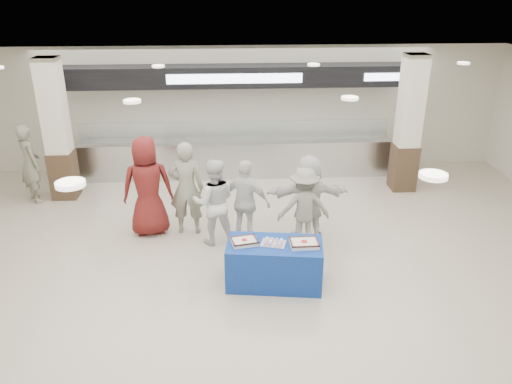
{
  "coord_description": "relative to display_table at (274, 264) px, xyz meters",
  "views": [
    {
      "loc": [
        -0.23,
        -6.81,
        4.68
      ],
      "look_at": [
        0.29,
        1.6,
        1.1
      ],
      "focal_mm": 35.0,
      "sensor_mm": 36.0,
      "label": 1
    }
  ],
  "objects": [
    {
      "name": "chef_short",
      "position": [
        -0.4,
        1.51,
        0.45
      ],
      "size": [
        1.05,
        0.77,
        1.65
      ],
      "primitive_type": "imported",
      "rotation": [
        0.0,
        0.0,
        2.71
      ],
      "color": "silver",
      "rests_on": "ground"
    },
    {
      "name": "chef_tall",
      "position": [
        -1.0,
        1.51,
        0.47
      ],
      "size": [
        0.84,
        0.67,
        1.69
      ],
      "primitive_type": "imported",
      "rotation": [
        0.0,
        0.0,
        3.18
      ],
      "color": "silver",
      "rests_on": "ground"
    },
    {
      "name": "soldier_b",
      "position": [
        0.68,
        1.35,
        0.4
      ],
      "size": [
        1.02,
        0.62,
        1.54
      ],
      "primitive_type": "imported",
      "rotation": [
        0.0,
        0.0,
        3.19
      ],
      "color": "slate",
      "rests_on": "ground"
    },
    {
      "name": "soldier_a",
      "position": [
        -1.54,
        1.97,
        0.57
      ],
      "size": [
        0.72,
        0.49,
        1.89
      ],
      "primitive_type": "imported",
      "rotation": [
        0.0,
        0.0,
        3.08
      ],
      "color": "slate",
      "rests_on": "ground"
    },
    {
      "name": "civilian_white",
      "position": [
        0.79,
        1.57,
        0.48
      ],
      "size": [
        1.59,
        0.51,
        1.71
      ],
      "primitive_type": "imported",
      "rotation": [
        0.0,
        0.0,
        3.14
      ],
      "color": "silver",
      "rests_on": "ground"
    },
    {
      "name": "sheet_cake_left",
      "position": [
        -0.49,
        0.04,
        0.42
      ],
      "size": [
        0.46,
        0.39,
        0.09
      ],
      "color": "silver",
      "rests_on": "display_table"
    },
    {
      "name": "display_table",
      "position": [
        0.0,
        0.0,
        0.0
      ],
      "size": [
        1.64,
        0.99,
        0.75
      ],
      "primitive_type": "cube",
      "rotation": [
        0.0,
        0.0,
        -0.14
      ],
      "color": "#163E99",
      "rests_on": "ground"
    },
    {
      "name": "serving_line",
      "position": [
        -0.51,
        5.14,
        0.78
      ],
      "size": [
        8.7,
        0.85,
        2.8
      ],
      "color": "silver",
      "rests_on": "ground"
    },
    {
      "name": "soldier_bg",
      "position": [
        -5.15,
        3.76,
        0.53
      ],
      "size": [
        0.75,
        0.78,
        1.8
      ],
      "primitive_type": "imported",
      "rotation": [
        0.0,
        0.0,
        2.27
      ],
      "color": "slate",
      "rests_on": "ground"
    },
    {
      "name": "column_left",
      "position": [
        -4.51,
        3.94,
        1.15
      ],
      "size": [
        0.55,
        0.55,
        3.2
      ],
      "color": "#39281A",
      "rests_on": "ground"
    },
    {
      "name": "column_right",
      "position": [
        3.49,
        3.94,
        1.15
      ],
      "size": [
        0.55,
        0.55,
        3.2
      ],
      "color": "#39281A",
      "rests_on": "ground"
    },
    {
      "name": "cupcake_tray",
      "position": [
        -0.02,
        -0.01,
        0.41
      ],
      "size": [
        0.46,
        0.4,
        0.06
      ],
      "color": "#ABABB0",
      "rests_on": "display_table"
    },
    {
      "name": "ground",
      "position": [
        -0.51,
        -0.26,
        -0.38
      ],
      "size": [
        14.0,
        14.0,
        0.0
      ],
      "primitive_type": "plane",
      "color": "beige",
      "rests_on": "ground"
    },
    {
      "name": "civilian_maroon",
      "position": [
        -2.29,
        1.99,
        0.62
      ],
      "size": [
        1.07,
        0.78,
        2.0
      ],
      "primitive_type": "imported",
      "rotation": [
        0.0,
        0.0,
        3.3
      ],
      "color": "maroon",
      "rests_on": "ground"
    },
    {
      "name": "sheet_cake_right",
      "position": [
        0.47,
        -0.09,
        0.42
      ],
      "size": [
        0.45,
        0.35,
        0.09
      ],
      "color": "silver",
      "rests_on": "display_table"
    }
  ]
}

